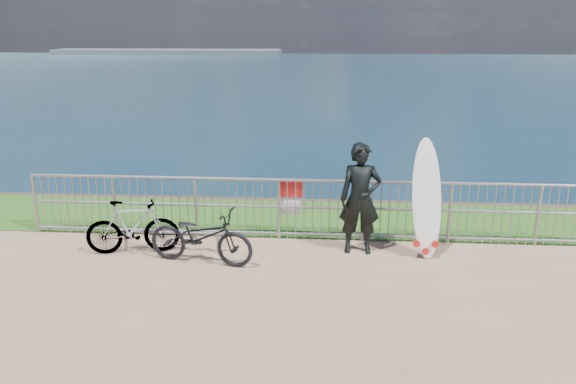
# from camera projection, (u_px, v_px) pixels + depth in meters

# --- Properties ---
(grass_strip) EXTENTS (120.00, 120.00, 0.00)m
(grass_strip) POSITION_uv_depth(u_px,v_px,m) (309.00, 218.00, 11.17)
(grass_strip) COLOR #235517
(grass_strip) RESTS_ON ground
(seascape) EXTENTS (260.00, 260.00, 5.00)m
(seascape) POSITION_uv_depth(u_px,v_px,m) (169.00, 55.00, 153.78)
(seascape) COLOR brown
(seascape) RESTS_ON ground
(railing) EXTENTS (10.06, 0.10, 1.13)m
(railing) POSITION_uv_depth(u_px,v_px,m) (308.00, 209.00, 9.95)
(railing) COLOR gray
(railing) RESTS_ON ground
(surfer) EXTENTS (0.69, 0.46, 1.88)m
(surfer) POSITION_uv_depth(u_px,v_px,m) (360.00, 199.00, 9.30)
(surfer) COLOR black
(surfer) RESTS_ON ground
(surfboard) EXTENTS (0.63, 0.58, 1.98)m
(surfboard) POSITION_uv_depth(u_px,v_px,m) (427.00, 203.00, 9.16)
(surfboard) COLOR white
(surfboard) RESTS_ON ground
(bicycle_near) EXTENTS (1.83, 0.93, 0.92)m
(bicycle_near) POSITION_uv_depth(u_px,v_px,m) (201.00, 236.00, 8.99)
(bicycle_near) COLOR black
(bicycle_near) RESTS_ON ground
(bicycle_far) EXTENTS (1.60, 0.73, 0.93)m
(bicycle_far) POSITION_uv_depth(u_px,v_px,m) (133.00, 227.00, 9.39)
(bicycle_far) COLOR black
(bicycle_far) RESTS_ON ground
(bike_rack) EXTENTS (1.79, 0.05, 0.37)m
(bike_rack) POSITION_uv_depth(u_px,v_px,m) (171.00, 235.00, 9.48)
(bike_rack) COLOR gray
(bike_rack) RESTS_ON ground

